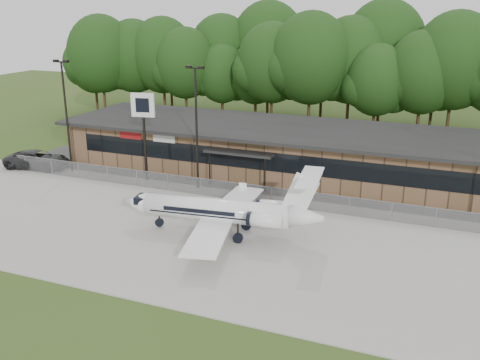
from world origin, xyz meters
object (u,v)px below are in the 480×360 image
at_px(suv, 37,160).
at_px(pole_sign, 143,114).
at_px(terminal, 282,149).
at_px(business_jet, 224,212).

xyz_separation_m(suv, pole_sign, (11.61, 0.52, 5.09)).
distance_m(terminal, suv, 23.11).
xyz_separation_m(business_jet, pole_sign, (-10.99, 8.29, 4.22)).
distance_m(terminal, business_jet, 15.47).
relative_size(suv, pole_sign, 0.78).
relative_size(terminal, business_jet, 2.90).
bearing_deg(business_jet, pole_sign, 136.31).
height_order(business_jet, pole_sign, pole_sign).
bearing_deg(business_jet, suv, 154.38).
height_order(suv, pole_sign, pole_sign).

